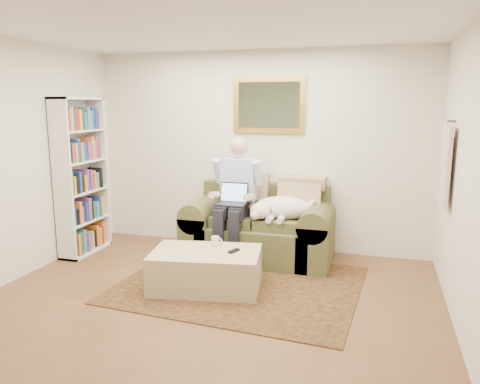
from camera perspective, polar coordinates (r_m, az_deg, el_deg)
The scene contains 12 objects.
room_shell at distance 4.18m, azimuth -5.25°, elevation 2.10°, with size 4.51×5.00×2.61m.
rug at distance 5.14m, azimuth -0.07°, elevation -11.17°, with size 2.49×1.99×0.01m, color black.
sofa at distance 5.89m, azimuth 2.32°, elevation -5.13°, with size 1.81×0.92×1.08m.
seated_man at distance 5.70m, azimuth -0.71°, elevation -1.02°, with size 0.60×0.85×1.52m, color #8CA3D8, non-canonical shape.
laptop at distance 5.62m, azimuth -0.92°, elevation -0.79°, with size 0.35×0.28×0.25m.
sleeping_dog at distance 5.64m, azimuth 5.31°, elevation -1.91°, with size 0.74×0.47×0.28m, color white, non-canonical shape.
ottoman at distance 4.99m, azimuth -4.17°, elevation -9.44°, with size 1.12×0.71×0.41m, color tan.
coffee_mug at distance 5.10m, azimuth -3.05°, elevation -5.97°, with size 0.08×0.08×0.10m, color white.
tv_remote at distance 4.89m, azimuth -0.76°, elevation -7.19°, with size 0.05×0.15×0.02m, color black.
bookshelf at distance 6.32m, azimuth -18.78°, elevation 1.79°, with size 0.28×0.80×2.00m, color white, non-canonical shape.
wall_mirror at distance 6.11m, azimuth 3.54°, elevation 10.53°, with size 0.94×0.04×0.72m.
hanging_shirt at distance 5.15m, azimuth 23.82°, elevation 3.43°, with size 0.06×0.52×0.90m, color beige, non-canonical shape.
Camera 1 is at (1.55, -3.47, 1.93)m, focal length 35.00 mm.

